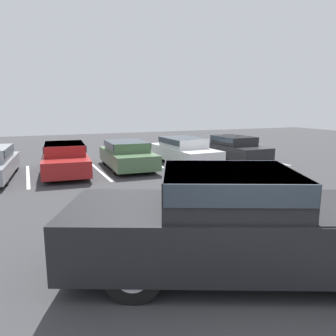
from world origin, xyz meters
TOP-DOWN VIEW (x-y plane):
  - ground_plane at (0.00, 0.00)m, footprint 60.00×60.00m
  - stall_stripe_b at (-3.16, 10.44)m, footprint 0.12×4.82m
  - stall_stripe_c at (-0.27, 10.44)m, footprint 0.12×4.82m
  - stall_stripe_d at (2.62, 10.44)m, footprint 0.12×4.82m
  - stall_stripe_e at (5.51, 10.44)m, footprint 0.12×4.82m
  - stall_stripe_f at (8.40, 10.44)m, footprint 0.12×4.82m
  - pickup_truck at (0.20, 0.48)m, footprint 6.29×4.36m
  - parked_sedan_b at (-1.67, 10.42)m, footprint 2.13×4.74m
  - parked_sedan_c at (1.05, 10.49)m, footprint 1.98×4.28m
  - parked_sedan_d at (3.97, 10.63)m, footprint 1.90×4.63m
  - parked_sedan_e at (6.92, 10.61)m, footprint 1.72×4.28m
  - traffic_cone at (3.83, 1.75)m, footprint 0.40×0.40m
  - wheel_stop_curb at (4.15, 13.53)m, footprint 1.99×0.20m

SIDE VIEW (x-z plane):
  - ground_plane at x=0.00m, z-range 0.00..0.00m
  - stall_stripe_b at x=-3.16m, z-range 0.00..0.01m
  - stall_stripe_c at x=-0.27m, z-range 0.00..0.01m
  - stall_stripe_d at x=2.62m, z-range 0.00..0.01m
  - stall_stripe_e at x=5.51m, z-range 0.00..0.01m
  - stall_stripe_f at x=8.40m, z-range 0.00..0.01m
  - wheel_stop_curb at x=4.15m, z-range 0.00..0.14m
  - traffic_cone at x=3.83m, z-range -0.02..0.49m
  - parked_sedan_c at x=1.05m, z-range 0.04..1.26m
  - parked_sedan_e at x=6.92m, z-range 0.04..1.28m
  - parked_sedan_d at x=3.97m, z-range 0.04..1.30m
  - parked_sedan_b at x=-1.67m, z-range 0.04..1.31m
  - pickup_truck at x=0.20m, z-range 0.01..1.78m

